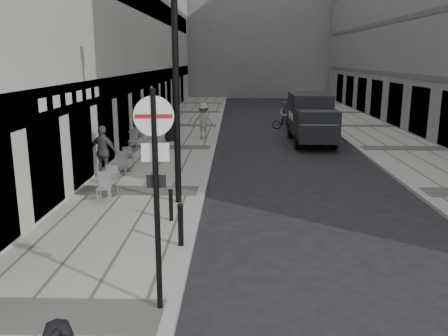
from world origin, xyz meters
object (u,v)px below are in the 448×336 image
Objects in this scene: panel_van at (311,116)px; cyclist at (285,119)px; sign_post at (156,173)px; lamppost at (176,68)px.

panel_van is 3.09× the size of cyclist.
cyclist is at bearing 74.89° from sign_post.
lamppost is 4.11× the size of cyclist.
panel_van is at bearing 62.97° from lamppost.
sign_post is at bearing -106.41° from panel_van.
cyclist is at bearing 73.15° from lamppost.
lamppost is at bearing -91.95° from cyclist.
lamppost reaches higher than cyclist.
sign_post is 2.17× the size of cyclist.
cyclist is (4.75, 15.69, -3.37)m from lamppost.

